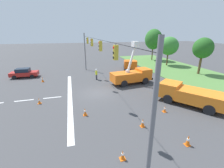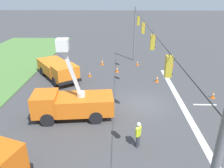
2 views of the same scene
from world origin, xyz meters
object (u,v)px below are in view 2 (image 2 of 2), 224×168
object	(u,v)px
traffic_cone_mid_right	(157,79)
utility_truck_support_far	(58,69)
traffic_cone_foreground_left	(90,74)
traffic_cone_lane_edge_b	(117,69)
traffic_cone_near_bucket	(137,63)
traffic_cone_mid_left	(102,62)
traffic_cone_foreground_right	(213,95)
utility_truck_bucket_lift	(71,102)
road_worker	(138,133)

from	to	relation	value
traffic_cone_mid_right	utility_truck_support_far	bearing A→B (deg)	86.35
traffic_cone_foreground_left	traffic_cone_lane_edge_b	bearing A→B (deg)	-62.64
traffic_cone_mid_right	traffic_cone_near_bucket	xyz separation A→B (m)	(5.72, 1.66, -0.06)
traffic_cone_foreground_left	traffic_cone_near_bucket	bearing A→B (deg)	-53.22
traffic_cone_mid_left	traffic_cone_near_bucket	world-z (taller)	traffic_cone_mid_left
traffic_cone_near_bucket	utility_truck_support_far	bearing A→B (deg)	118.73
traffic_cone_mid_left	traffic_cone_near_bucket	distance (m)	4.65
traffic_cone_foreground_left	traffic_cone_foreground_right	bearing A→B (deg)	-113.24
utility_truck_bucket_lift	traffic_cone_near_bucket	bearing A→B (deg)	-24.71
utility_truck_bucket_lift	utility_truck_support_far	world-z (taller)	utility_truck_bucket_lift
utility_truck_bucket_lift	road_worker	bearing A→B (deg)	-124.83
traffic_cone_foreground_left	traffic_cone_foreground_right	world-z (taller)	traffic_cone_foreground_right
utility_truck_support_far	road_worker	distance (m)	13.87
traffic_cone_foreground_left	utility_truck_bucket_lift	bearing A→B (deg)	178.37
utility_truck_support_far	traffic_cone_mid_left	distance (m)	6.84
traffic_cone_mid_left	traffic_cone_lane_edge_b	world-z (taller)	traffic_cone_mid_left
utility_truck_bucket_lift	utility_truck_support_far	bearing A→B (deg)	21.27
traffic_cone_foreground_right	traffic_cone_mid_right	bearing A→B (deg)	50.35
utility_truck_bucket_lift	traffic_cone_mid_right	distance (m)	10.71
traffic_cone_mid_right	utility_truck_bucket_lift	bearing A→B (deg)	133.83
utility_truck_bucket_lift	traffic_cone_foreground_left	bearing A→B (deg)	-1.63
traffic_cone_lane_edge_b	traffic_cone_mid_right	bearing A→B (deg)	-124.90
utility_truck_support_far	traffic_cone_lane_edge_b	bearing A→B (deg)	-70.37
traffic_cone_foreground_right	utility_truck_support_far	bearing A→B (deg)	73.92
utility_truck_support_far	traffic_cone_mid_right	bearing A→B (deg)	-93.65
utility_truck_support_far	traffic_cone_lane_edge_b	world-z (taller)	utility_truck_support_far
traffic_cone_lane_edge_b	traffic_cone_mid_left	bearing A→B (deg)	35.78
road_worker	traffic_cone_lane_edge_b	xyz separation A→B (m)	(13.72, 1.39, -0.63)
traffic_cone_mid_left	utility_truck_bucket_lift	bearing A→B (deg)	173.97
utility_truck_bucket_lift	traffic_cone_near_bucket	size ratio (longest dim) A/B	9.63
traffic_cone_foreground_right	traffic_cone_mid_right	size ratio (longest dim) A/B	0.90
road_worker	traffic_cone_near_bucket	world-z (taller)	road_worker
traffic_cone_foreground_right	utility_truck_bucket_lift	bearing A→B (deg)	106.69
utility_truck_bucket_lift	traffic_cone_lane_edge_b	bearing A→B (deg)	-17.96
road_worker	traffic_cone_foreground_left	bearing A→B (deg)	20.46
utility_truck_bucket_lift	traffic_cone_foreground_left	xyz separation A→B (m)	(8.79, -0.25, -1.01)
utility_truck_support_far	traffic_cone_lane_edge_b	distance (m)	6.96
traffic_cone_mid_left	traffic_cone_mid_right	xyz separation A→B (m)	(-5.77, -6.31, -0.01)
utility_truck_bucket_lift	traffic_cone_mid_left	bearing A→B (deg)	-6.03
utility_truck_bucket_lift	traffic_cone_foreground_right	bearing A→B (deg)	-73.31
road_worker	traffic_cone_mid_left	distance (m)	16.82
traffic_cone_mid_right	traffic_cone_foreground_right	bearing A→B (deg)	-129.65
utility_truck_support_far	utility_truck_bucket_lift	bearing A→B (deg)	-158.73
utility_truck_support_far	traffic_cone_mid_right	xyz separation A→B (m)	(-0.69, -10.84, -0.75)
traffic_cone_near_bucket	traffic_cone_lane_edge_b	bearing A→B (deg)	135.49
utility_truck_bucket_lift	traffic_cone_mid_right	size ratio (longest dim) A/B	8.28
utility_truck_bucket_lift	utility_truck_support_far	size ratio (longest dim) A/B	0.93
utility_truck_bucket_lift	traffic_cone_foreground_left	world-z (taller)	utility_truck_bucket_lift
traffic_cone_foreground_left	traffic_cone_lane_edge_b	world-z (taller)	traffic_cone_lane_edge_b
utility_truck_support_far	traffic_cone_foreground_left	size ratio (longest dim) A/B	10.63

